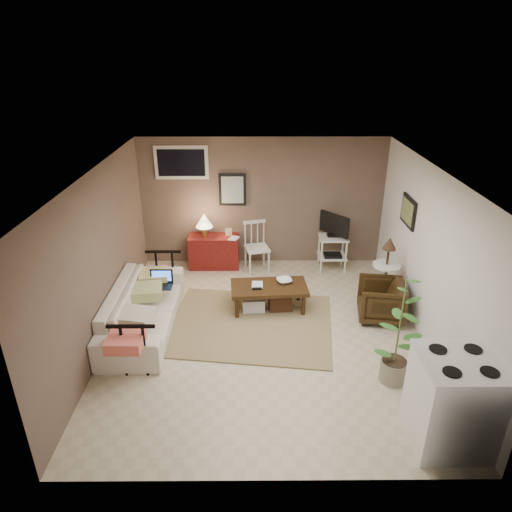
{
  "coord_description": "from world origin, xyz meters",
  "views": [
    {
      "loc": [
        -0.17,
        -5.61,
        3.84
      ],
      "look_at": [
        -0.13,
        0.35,
        1.09
      ],
      "focal_mm": 32.0,
      "sensor_mm": 36.0,
      "label": 1
    }
  ],
  "objects_px": {
    "coffee_table": "(268,296)",
    "potted_plant": "(399,328)",
    "tv_stand": "(333,241)",
    "side_table": "(387,263)",
    "armchair": "(381,299)",
    "spindle_chair": "(257,248)",
    "sofa": "(142,301)",
    "stove": "(453,402)",
    "red_console": "(213,249)"
  },
  "relations": [
    {
      "from": "tv_stand",
      "to": "stove",
      "type": "distance_m",
      "value": 4.17
    },
    {
      "from": "sofa",
      "to": "red_console",
      "type": "distance_m",
      "value": 2.24
    },
    {
      "from": "coffee_table",
      "to": "tv_stand",
      "type": "relative_size",
      "value": 1.12
    },
    {
      "from": "armchair",
      "to": "stove",
      "type": "relative_size",
      "value": 0.65
    },
    {
      "from": "stove",
      "to": "coffee_table",
      "type": "bearing_deg",
      "value": 124.16
    },
    {
      "from": "sofa",
      "to": "stove",
      "type": "height_order",
      "value": "stove"
    },
    {
      "from": "potted_plant",
      "to": "stove",
      "type": "bearing_deg",
      "value": -72.44
    },
    {
      "from": "tv_stand",
      "to": "potted_plant",
      "type": "distance_m",
      "value": 3.18
    },
    {
      "from": "red_console",
      "to": "side_table",
      "type": "bearing_deg",
      "value": -25.68
    },
    {
      "from": "red_console",
      "to": "potted_plant",
      "type": "relative_size",
      "value": 0.74
    },
    {
      "from": "sofa",
      "to": "stove",
      "type": "bearing_deg",
      "value": -120.7
    },
    {
      "from": "coffee_table",
      "to": "tv_stand",
      "type": "bearing_deg",
      "value": 49.69
    },
    {
      "from": "spindle_chair",
      "to": "armchair",
      "type": "bearing_deg",
      "value": -42.31
    },
    {
      "from": "red_console",
      "to": "potted_plant",
      "type": "height_order",
      "value": "potted_plant"
    },
    {
      "from": "coffee_table",
      "to": "potted_plant",
      "type": "bearing_deg",
      "value": -48.55
    },
    {
      "from": "sofa",
      "to": "tv_stand",
      "type": "xyz_separation_m",
      "value": [
        3.1,
        1.94,
        0.14
      ]
    },
    {
      "from": "red_console",
      "to": "armchair",
      "type": "distance_m",
      "value": 3.27
    },
    {
      "from": "coffee_table",
      "to": "sofa",
      "type": "xyz_separation_m",
      "value": [
        -1.87,
        -0.49,
        0.19
      ]
    },
    {
      "from": "coffee_table",
      "to": "sofa",
      "type": "distance_m",
      "value": 1.94
    },
    {
      "from": "tv_stand",
      "to": "side_table",
      "type": "height_order",
      "value": "side_table"
    },
    {
      "from": "armchair",
      "to": "stove",
      "type": "xyz_separation_m",
      "value": [
        0.11,
        -2.41,
        0.18
      ]
    },
    {
      "from": "potted_plant",
      "to": "spindle_chair",
      "type": "bearing_deg",
      "value": 118.03
    },
    {
      "from": "armchair",
      "to": "side_table",
      "type": "bearing_deg",
      "value": 168.32
    },
    {
      "from": "coffee_table",
      "to": "sofa",
      "type": "bearing_deg",
      "value": -165.36
    },
    {
      "from": "sofa",
      "to": "side_table",
      "type": "height_order",
      "value": "side_table"
    },
    {
      "from": "coffee_table",
      "to": "spindle_chair",
      "type": "xyz_separation_m",
      "value": [
        -0.17,
        1.45,
        0.18
      ]
    },
    {
      "from": "sofa",
      "to": "armchair",
      "type": "bearing_deg",
      "value": -86.38
    },
    {
      "from": "coffee_table",
      "to": "spindle_chair",
      "type": "relative_size",
      "value": 1.33
    },
    {
      "from": "tv_stand",
      "to": "side_table",
      "type": "bearing_deg",
      "value": -63.1
    },
    {
      "from": "potted_plant",
      "to": "stove",
      "type": "height_order",
      "value": "potted_plant"
    },
    {
      "from": "side_table",
      "to": "armchair",
      "type": "height_order",
      "value": "side_table"
    },
    {
      "from": "red_console",
      "to": "armchair",
      "type": "height_order",
      "value": "red_console"
    },
    {
      "from": "side_table",
      "to": "stove",
      "type": "xyz_separation_m",
      "value": [
        -0.06,
        -2.87,
        -0.2
      ]
    },
    {
      "from": "coffee_table",
      "to": "side_table",
      "type": "height_order",
      "value": "side_table"
    },
    {
      "from": "red_console",
      "to": "potted_plant",
      "type": "distance_m",
      "value": 4.15
    },
    {
      "from": "spindle_chair",
      "to": "tv_stand",
      "type": "xyz_separation_m",
      "value": [
        1.41,
        0.01,
        0.14
      ]
    },
    {
      "from": "sofa",
      "to": "coffee_table",
      "type": "bearing_deg",
      "value": -75.36
    },
    {
      "from": "side_table",
      "to": "potted_plant",
      "type": "height_order",
      "value": "potted_plant"
    },
    {
      "from": "potted_plant",
      "to": "stove",
      "type": "xyz_separation_m",
      "value": [
        0.31,
        -0.96,
        -0.25
      ]
    },
    {
      "from": "coffee_table",
      "to": "stove",
      "type": "relative_size",
      "value": 1.17
    },
    {
      "from": "spindle_chair",
      "to": "side_table",
      "type": "distance_m",
      "value": 2.42
    },
    {
      "from": "potted_plant",
      "to": "stove",
      "type": "distance_m",
      "value": 1.04
    },
    {
      "from": "coffee_table",
      "to": "sofa",
      "type": "relative_size",
      "value": 0.54
    },
    {
      "from": "red_console",
      "to": "potted_plant",
      "type": "xyz_separation_m",
      "value": [
        2.5,
        -3.28,
        0.4
      ]
    },
    {
      "from": "coffee_table",
      "to": "spindle_chair",
      "type": "height_order",
      "value": "spindle_chair"
    },
    {
      "from": "sofa",
      "to": "tv_stand",
      "type": "bearing_deg",
      "value": -57.92
    },
    {
      "from": "sofa",
      "to": "armchair",
      "type": "xyz_separation_m",
      "value": [
        3.57,
        0.23,
        -0.1
      ]
    },
    {
      "from": "spindle_chair",
      "to": "stove",
      "type": "xyz_separation_m",
      "value": [
        1.99,
        -4.12,
        0.09
      ]
    },
    {
      "from": "red_console",
      "to": "side_table",
      "type": "xyz_separation_m",
      "value": [
        2.87,
        -1.38,
        0.35
      ]
    },
    {
      "from": "tv_stand",
      "to": "armchair",
      "type": "bearing_deg",
      "value": -74.66
    }
  ]
}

